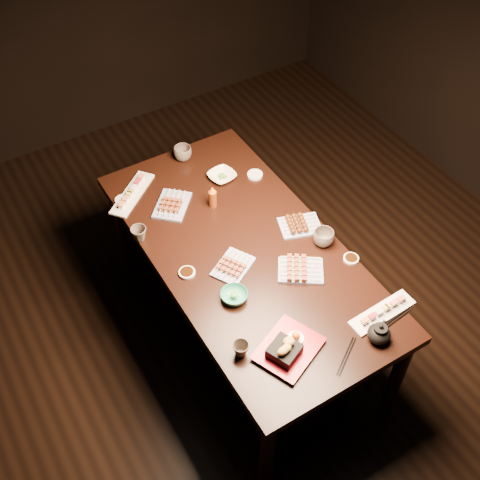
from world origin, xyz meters
name	(u,v)px	position (x,y,z in m)	size (l,w,h in m)	color
ground	(273,347)	(0.00, 0.00, 0.00)	(5.00, 5.00, 0.00)	black
dining_table	(245,293)	(-0.08, 0.19, 0.38)	(0.90, 1.80, 0.75)	black
sushi_platter_near	(383,311)	(0.26, -0.49, 0.77)	(0.35, 0.10, 0.04)	white
sushi_platter_far	(132,192)	(-0.41, 0.86, 0.77)	(0.37, 0.10, 0.04)	white
yakitori_plate_center	(233,264)	(-0.20, 0.12, 0.78)	(0.21, 0.15, 0.05)	#828EB6
yakitori_plate_right	(301,268)	(0.07, -0.08, 0.78)	(0.22, 0.16, 0.06)	#828EB6
yakitori_plate_left	(172,202)	(-0.26, 0.67, 0.78)	(0.23, 0.17, 0.06)	#828EB6
tsukune_plate	(300,223)	(0.25, 0.17, 0.78)	(0.22, 0.16, 0.05)	#828EB6
edamame_bowl_green	(234,296)	(-0.29, -0.05, 0.77)	(0.13, 0.13, 0.04)	#2D8B6C
edamame_bowl_cream	(222,176)	(0.08, 0.72, 0.77)	(0.15, 0.15, 0.04)	beige
tempura_tray	(289,344)	(-0.23, -0.43, 0.80)	(0.29, 0.23, 0.10)	black
teacup_near_left	(241,349)	(-0.42, -0.33, 0.79)	(0.08, 0.08, 0.07)	#4A4038
teacup_mid_right	(323,238)	(0.28, 0.02, 0.79)	(0.11, 0.11, 0.09)	#4A4038
teacup_far_left	(139,234)	(-0.52, 0.54, 0.79)	(0.08, 0.08, 0.08)	#4A4038
teacup_far_right	(183,153)	(-0.03, 0.99, 0.79)	(0.11, 0.11, 0.08)	#4A4038
teapot	(379,332)	(0.15, -0.58, 0.80)	(0.13, 0.13, 0.11)	black
condiment_bottle	(213,197)	(-0.07, 0.55, 0.82)	(0.04, 0.04, 0.14)	#632A0D
sauce_dish_west	(187,273)	(-0.42, 0.20, 0.76)	(0.08, 0.08, 0.01)	white
sauce_dish_east	(255,175)	(0.26, 0.64, 0.76)	(0.09, 0.09, 0.02)	white
sauce_dish_se	(351,259)	(0.34, -0.15, 0.76)	(0.08, 0.08, 0.01)	white
sauce_dish_nw	(122,200)	(-0.48, 0.84, 0.76)	(0.08, 0.08, 0.01)	white
chopsticks_near	(346,356)	(-0.03, -0.58, 0.75)	(0.22, 0.02, 0.01)	black
chopsticks_se	(396,319)	(0.29, -0.54, 0.75)	(0.22, 0.02, 0.01)	black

